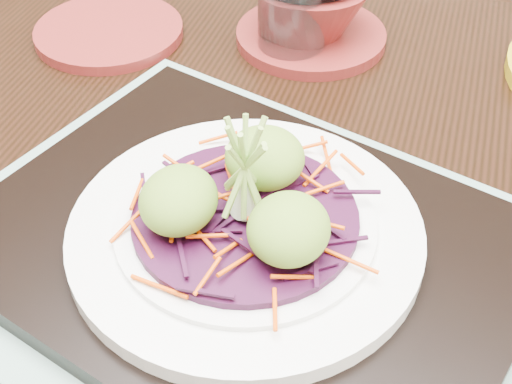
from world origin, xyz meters
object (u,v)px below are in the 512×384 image
(terracotta_bowl_set, at_px, (312,16))
(terracotta_side_plate, at_px, (109,32))
(serving_tray, at_px, (246,247))
(white_plate, at_px, (245,231))
(water_glass, at_px, (292,9))
(dining_table, at_px, (269,295))

(terracotta_bowl_set, bearing_deg, terracotta_side_plate, -162.11)
(serving_tray, bearing_deg, white_plate, 104.04)
(white_plate, bearing_deg, terracotta_side_plate, 135.38)
(water_glass, relative_size, terracotta_bowl_set, 0.57)
(serving_tray, height_order, terracotta_bowl_set, terracotta_bowl_set)
(dining_table, distance_m, white_plate, 0.13)
(terracotta_side_plate, height_order, terracotta_bowl_set, terracotta_bowl_set)
(serving_tray, height_order, water_glass, water_glass)
(white_plate, distance_m, terracotta_bowl_set, 0.30)
(dining_table, relative_size, water_glass, 13.08)
(serving_tray, distance_m, terracotta_bowl_set, 0.30)
(terracotta_side_plate, xyz_separation_m, water_glass, (0.18, 0.03, 0.04))
(water_glass, bearing_deg, white_plate, -78.13)
(serving_tray, xyz_separation_m, white_plate, (0.00, 0.00, 0.02))
(dining_table, distance_m, serving_tray, 0.12)
(terracotta_side_plate, xyz_separation_m, terracotta_bowl_set, (0.19, 0.06, 0.02))
(serving_tray, xyz_separation_m, terracotta_side_plate, (-0.24, 0.23, -0.01))
(serving_tray, relative_size, terracotta_side_plate, 2.46)
(terracotta_side_plate, relative_size, water_glass, 1.59)
(dining_table, relative_size, terracotta_bowl_set, 7.50)
(terracotta_side_plate, bearing_deg, serving_tray, -44.62)
(white_plate, height_order, terracotta_side_plate, white_plate)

